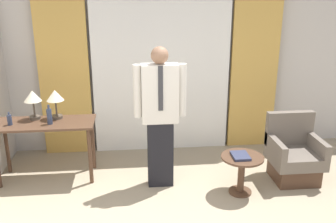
# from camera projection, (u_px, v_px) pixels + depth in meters

# --- Properties ---
(wall_back) EXTENTS (10.00, 0.06, 2.70)m
(wall_back) POSITION_uv_depth(u_px,v_px,m) (161.00, 62.00, 5.63)
(wall_back) COLOR beige
(wall_back) RESTS_ON ground_plane
(curtain_sheer_center) EXTENTS (2.03, 0.06, 2.58)m
(curtain_sheer_center) POSITION_uv_depth(u_px,v_px,m) (161.00, 68.00, 5.52)
(curtain_sheer_center) COLOR white
(curtain_sheer_center) RESTS_ON ground_plane
(curtain_drape_left) EXTENTS (0.72, 0.06, 2.58)m
(curtain_drape_left) POSITION_uv_depth(u_px,v_px,m) (64.00, 70.00, 5.39)
(curtain_drape_left) COLOR gold
(curtain_drape_left) RESTS_ON ground_plane
(curtain_drape_right) EXTENTS (0.72, 0.06, 2.58)m
(curtain_drape_right) POSITION_uv_depth(u_px,v_px,m) (254.00, 66.00, 5.66)
(curtain_drape_right) COLOR gold
(curtain_drape_right) RESTS_ON ground_plane
(desk) EXTENTS (1.27, 0.54, 0.78)m
(desk) POSITION_uv_depth(u_px,v_px,m) (45.00, 131.00, 4.81)
(desk) COLOR #4C3323
(desk) RESTS_ON ground_plane
(table_lamp_left) EXTENTS (0.22, 0.22, 0.38)m
(table_lamp_left) POSITION_uv_depth(u_px,v_px,m) (33.00, 99.00, 4.80)
(table_lamp_left) COLOR #4C4238
(table_lamp_left) RESTS_ON desk
(table_lamp_right) EXTENTS (0.22, 0.22, 0.38)m
(table_lamp_right) POSITION_uv_depth(u_px,v_px,m) (55.00, 98.00, 4.83)
(table_lamp_right) COLOR #4C4238
(table_lamp_right) RESTS_ON desk
(bottle_near_edge) EXTENTS (0.06, 0.06, 0.25)m
(bottle_near_edge) POSITION_uv_depth(u_px,v_px,m) (49.00, 116.00, 4.68)
(bottle_near_edge) COLOR #2D3851
(bottle_near_edge) RESTS_ON desk
(bottle_by_lamp) EXTENTS (0.06, 0.06, 0.17)m
(bottle_by_lamp) POSITION_uv_depth(u_px,v_px,m) (10.00, 120.00, 4.66)
(bottle_by_lamp) COLOR #2D3851
(bottle_by_lamp) RESTS_ON desk
(person) EXTENTS (0.63, 0.21, 1.78)m
(person) POSITION_uv_depth(u_px,v_px,m) (160.00, 113.00, 4.54)
(person) COLOR black
(person) RESTS_ON ground_plane
(armchair) EXTENTS (0.63, 0.61, 0.86)m
(armchair) POSITION_uv_depth(u_px,v_px,m) (294.00, 157.00, 4.89)
(armchair) COLOR #4C3323
(armchair) RESTS_ON ground_plane
(side_table) EXTENTS (0.51, 0.51, 0.49)m
(side_table) POSITION_uv_depth(u_px,v_px,m) (242.00, 168.00, 4.53)
(side_table) COLOR #4C3323
(side_table) RESTS_ON ground_plane
(book) EXTENTS (0.20, 0.26, 0.03)m
(book) POSITION_uv_depth(u_px,v_px,m) (240.00, 156.00, 4.47)
(book) COLOR #2D334C
(book) RESTS_ON side_table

